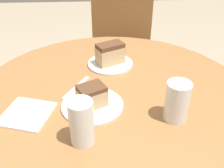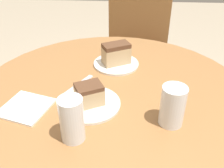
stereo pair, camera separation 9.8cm
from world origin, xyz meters
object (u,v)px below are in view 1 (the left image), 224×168
object	(u,v)px
chair	(124,50)
plate_far	(110,64)
cake_slice_near	(92,96)
glass_water	(82,124)
plate_near	(92,105)
glass_lemonade	(177,103)
cake_slice_far	(110,54)

from	to	relation	value
chair	plate_far	xyz separation A→B (m)	(-0.14, -0.70, 0.27)
cake_slice_near	glass_water	xyz separation A→B (m)	(-0.03, -0.17, 0.02)
plate_far	chair	bearing A→B (deg)	78.66
plate_near	glass_lemonade	xyz separation A→B (m)	(0.28, -0.08, 0.06)
plate_near	cake_slice_far	world-z (taller)	cake_slice_far
cake_slice_near	plate_near	bearing A→B (deg)	0.00
chair	glass_water	distance (m)	1.24
glass_lemonade	glass_water	size ratio (longest dim) A/B	0.94
chair	plate_far	world-z (taller)	chair
plate_near	cake_slice_near	world-z (taller)	cake_slice_near
cake_slice_near	cake_slice_far	world-z (taller)	cake_slice_far
cake_slice_near	glass_water	bearing A→B (deg)	-99.56
cake_slice_near	cake_slice_far	xyz separation A→B (m)	(0.08, 0.30, 0.01)
chair	cake_slice_far	size ratio (longest dim) A/B	6.96
chair	glass_lemonade	distance (m)	1.13
cake_slice_near	glass_lemonade	xyz separation A→B (m)	(0.28, -0.08, 0.01)
chair	plate_near	bearing A→B (deg)	-105.65
plate_far	plate_near	bearing A→B (deg)	-104.78
chair	plate_near	xyz separation A→B (m)	(-0.22, -1.00, 0.27)
glass_lemonade	plate_far	bearing A→B (deg)	117.24
chair	glass_water	xyz separation A→B (m)	(-0.25, -1.17, 0.33)
cake_slice_far	glass_water	world-z (taller)	glass_water
plate_far	glass_lemonade	world-z (taller)	glass_lemonade
plate_far	cake_slice_near	size ratio (longest dim) A/B	1.77
cake_slice_far	plate_near	bearing A→B (deg)	-104.78
plate_near	cake_slice_near	distance (m)	0.04
plate_near	glass_water	size ratio (longest dim) A/B	1.51
plate_near	glass_lemonade	bearing A→B (deg)	-15.59
cake_slice_far	glass_water	size ratio (longest dim) A/B	0.93
plate_near	cake_slice_near	bearing A→B (deg)	0.00
glass_water	plate_near	bearing A→B (deg)	80.44
chair	cake_slice_far	distance (m)	0.78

